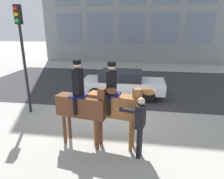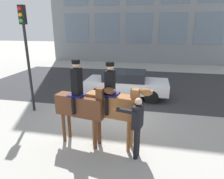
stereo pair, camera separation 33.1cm
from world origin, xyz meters
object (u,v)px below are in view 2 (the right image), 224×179
object	(u,v)px
mounted_horse_lead	(81,103)
traffic_light	(26,44)
mounted_horse_companion	(114,104)
pedestrian_bystander	(137,123)
street_car_near_lane	(126,83)

from	to	relation	value
mounted_horse_lead	traffic_light	size ratio (longest dim) A/B	0.61
mounted_horse_companion	pedestrian_bystander	size ratio (longest dim) A/B	1.47
street_car_near_lane	traffic_light	distance (m)	5.16
traffic_light	street_car_near_lane	bearing A→B (deg)	35.78
mounted_horse_lead	pedestrian_bystander	distance (m)	1.82
mounted_horse_companion	traffic_light	xyz separation A→B (m)	(-4.03, 1.97, 1.52)
mounted_horse_lead	traffic_light	xyz separation A→B (m)	(-3.03, 2.03, 1.56)
pedestrian_bystander	street_car_near_lane	bearing A→B (deg)	-66.01
mounted_horse_companion	pedestrian_bystander	bearing A→B (deg)	-22.11
mounted_horse_lead	street_car_near_lane	size ratio (longest dim) A/B	0.63
pedestrian_bystander	traffic_light	size ratio (longest dim) A/B	0.41
traffic_light	pedestrian_bystander	bearing A→B (deg)	-27.10
street_car_near_lane	pedestrian_bystander	bearing A→B (deg)	-79.11
pedestrian_bystander	traffic_light	distance (m)	5.68
pedestrian_bystander	mounted_horse_lead	bearing A→B (deg)	-0.33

